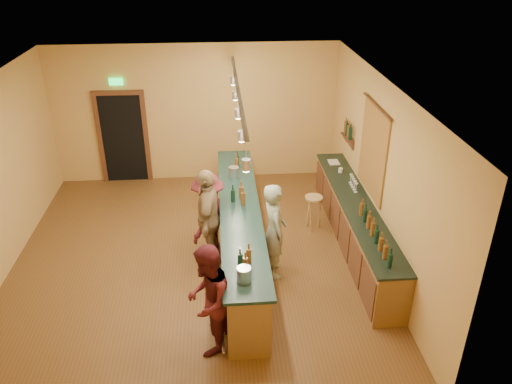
{
  "coord_description": "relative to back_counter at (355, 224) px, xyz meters",
  "views": [
    {
      "loc": [
        0.5,
        -7.6,
        5.26
      ],
      "look_at": [
        1.13,
        0.2,
        1.23
      ],
      "focal_mm": 35.0,
      "sensor_mm": 36.0,
      "label": 1
    }
  ],
  "objects": [
    {
      "name": "pendant_track",
      "position": [
        -2.14,
        -0.18,
        2.5
      ],
      "size": [
        0.11,
        4.6,
        0.5
      ],
      "color": "silver",
      "rests_on": "ceiling"
    },
    {
      "name": "customer_c",
      "position": [
        -2.69,
        -0.02,
        0.32
      ],
      "size": [
        0.97,
        1.2,
        1.61
      ],
      "primitive_type": "imported",
      "rotation": [
        0.0,
        0.0,
        -1.99
      ],
      "color": "#59191E",
      "rests_on": "floor"
    },
    {
      "name": "bar_stool",
      "position": [
        -0.65,
        0.71,
        0.09
      ],
      "size": [
        0.35,
        0.35,
        0.72
      ],
      "rotation": [
        0.0,
        0.0,
        -0.05
      ],
      "color": "olive",
      "rests_on": "floor"
    },
    {
      "name": "wall_front",
      "position": [
        -2.97,
        -3.68,
        1.11
      ],
      "size": [
        6.5,
        0.02,
        3.2
      ],
      "primitive_type": "cube",
      "color": "gold",
      "rests_on": "floor"
    },
    {
      "name": "customer_a",
      "position": [
        -2.69,
        -2.38,
        0.35
      ],
      "size": [
        0.78,
        0.92,
        1.67
      ],
      "primitive_type": "imported",
      "rotation": [
        0.0,
        0.0,
        -1.77
      ],
      "color": "#59191E",
      "rests_on": "floor"
    },
    {
      "name": "floor",
      "position": [
        -2.97,
        -0.18,
        -0.49
      ],
      "size": [
        7.0,
        7.0,
        0.0
      ],
      "primitive_type": "plane",
      "color": "brown",
      "rests_on": "ground"
    },
    {
      "name": "back_counter",
      "position": [
        0.0,
        0.0,
        0.0
      ],
      "size": [
        0.6,
        4.55,
        1.27
      ],
      "color": "brown",
      "rests_on": "floor"
    },
    {
      "name": "wall_back",
      "position": [
        -2.97,
        3.32,
        1.11
      ],
      "size": [
        6.5,
        0.02,
        3.2
      ],
      "primitive_type": "cube",
      "color": "gold",
      "rests_on": "floor"
    },
    {
      "name": "bottle_shelf",
      "position": [
        0.2,
        1.72,
        1.18
      ],
      "size": [
        0.17,
        0.55,
        0.54
      ],
      "color": "#542A19",
      "rests_on": "wall_right"
    },
    {
      "name": "tasting_bar",
      "position": [
        -2.14,
        -0.18,
        0.12
      ],
      "size": [
        0.73,
        5.1,
        1.38
      ],
      "color": "brown",
      "rests_on": "floor"
    },
    {
      "name": "wall_right",
      "position": [
        0.28,
        -0.18,
        1.11
      ],
      "size": [
        0.02,
        7.0,
        3.2
      ],
      "primitive_type": "cube",
      "color": "gold",
      "rests_on": "floor"
    },
    {
      "name": "doorway",
      "position": [
        -4.67,
        3.3,
        0.64
      ],
      "size": [
        1.15,
        0.09,
        2.48
      ],
      "color": "black",
      "rests_on": "wall_back"
    },
    {
      "name": "ceiling",
      "position": [
        -2.97,
        -0.18,
        2.71
      ],
      "size": [
        6.5,
        7.0,
        0.02
      ],
      "primitive_type": "cube",
      "color": "silver",
      "rests_on": "wall_back"
    },
    {
      "name": "bartender",
      "position": [
        -1.59,
        -0.7,
        0.37
      ],
      "size": [
        0.48,
        0.67,
        1.71
      ],
      "primitive_type": "imported",
      "rotation": [
        0.0,
        0.0,
        1.68
      ],
      "color": "gray",
      "rests_on": "floor"
    },
    {
      "name": "tapestry",
      "position": [
        0.26,
        0.22,
        1.36
      ],
      "size": [
        0.03,
        1.4,
        1.6
      ],
      "primitive_type": "cube",
      "color": "maroon",
      "rests_on": "wall_right"
    },
    {
      "name": "customer_b",
      "position": [
        -2.69,
        -0.27,
        0.43
      ],
      "size": [
        0.57,
        1.11,
        1.82
      ],
      "primitive_type": "imported",
      "rotation": [
        0.0,
        0.0,
        -1.69
      ],
      "color": "#997A51",
      "rests_on": "floor"
    }
  ]
}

